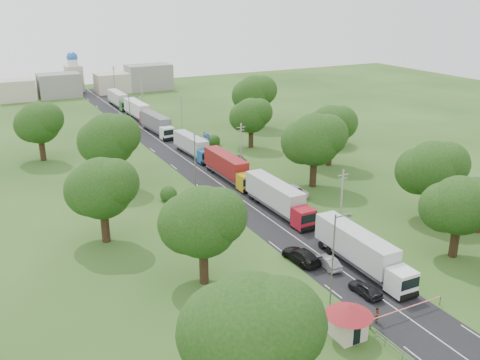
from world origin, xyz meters
TOP-DOWN VIEW (x-y plane):
  - ground at (0.00, 0.00)m, footprint 260.00×260.00m
  - road at (0.00, 20.00)m, footprint 8.00×200.00m
  - boom_barrier at (-1.36, -25.00)m, footprint 9.22×0.35m
  - guard_booth at (-7.20, -25.00)m, footprint 4.40×4.40m
  - info_sign at (5.20, 35.00)m, footprint 0.12×3.10m
  - pole_1 at (5.50, -7.00)m, footprint 1.60×0.24m
  - pole_2 at (5.50, 21.00)m, footprint 1.60×0.24m
  - pole_3 at (5.50, 49.00)m, footprint 1.60×0.24m
  - pole_4 at (5.50, 77.00)m, footprint 1.60×0.24m
  - pole_5 at (5.50, 105.00)m, footprint 1.60×0.24m
  - lamp_0 at (-5.35, -20.00)m, footprint 2.03×0.22m
  - lamp_1 at (-5.35, 15.00)m, footprint 2.03×0.22m
  - lamp_2 at (-5.35, 50.00)m, footprint 2.03×0.22m
  - tree_2 at (13.99, -17.86)m, footprint 8.00×8.00m
  - tree_3 at (19.99, -7.84)m, footprint 8.80×8.80m
  - tree_4 at (12.99, 10.17)m, footprint 9.60×9.60m
  - tree_5 at (21.99, 18.16)m, footprint 8.80×8.80m
  - tree_6 at (14.99, 35.14)m, footprint 8.00×8.00m
  - tree_7 at (23.99, 50.17)m, footprint 9.60×9.60m
  - tree_9 at (-20.01, -29.83)m, footprint 9.60×9.60m
  - tree_10 at (-15.01, -9.84)m, footprint 8.80×8.80m
  - tree_11 at (-22.01, 5.16)m, footprint 8.80×8.80m
  - tree_12 at (-16.01, 25.17)m, footprint 9.60×9.60m
  - tree_13 at (-24.01, 45.16)m, footprint 8.80×8.80m
  - house_cream at (30.00, 30.00)m, footprint 10.08×10.08m
  - distant_town at (0.68, 110.00)m, footprint 52.00×8.00m
  - church at (-4.00, 118.00)m, footprint 5.00×5.00m
  - truck_0 at (2.20, -15.21)m, footprint 2.74×15.28m
  - truck_1 at (2.35, 3.29)m, footprint 2.77×15.36m
  - truck_2 at (2.25, 19.29)m, footprint 2.69×14.89m
  - truck_3 at (2.17, 34.80)m, footprint 3.00×13.77m
  - truck_4 at (1.70, 54.42)m, footprint 3.33×14.98m
  - truck_5 at (2.17, 70.32)m, footprint 3.03×15.27m
  - truck_6 at (1.78, 87.11)m, footprint 2.64×14.55m
  - car_lane_front at (-1.00, -20.00)m, footprint 1.80×4.14m
  - car_lane_mid at (-1.00, -13.44)m, footprint 1.69×4.12m
  - car_lane_rear at (-3.00, -10.86)m, footprint 2.78×5.73m
  - car_verge_near at (8.00, 8.04)m, footprint 2.92×5.87m
  - car_verge_far at (8.00, 27.12)m, footprint 1.86×4.36m
  - pedestrian_near at (-3.30, -24.50)m, footprint 0.70×0.66m
  - pedestrian_booth at (-4.80, -23.79)m, footprint 0.99×1.11m

SIDE VIEW (x-z plane):
  - ground at x=0.00m, z-range 0.00..0.00m
  - road at x=0.00m, z-range -0.02..0.02m
  - car_lane_mid at x=-1.00m, z-range 0.00..1.33m
  - car_lane_front at x=-1.00m, z-range 0.00..1.39m
  - car_verge_far at x=8.00m, z-range 0.00..1.47m
  - car_verge_near at x=8.00m, z-range 0.00..1.60m
  - car_lane_rear at x=-3.00m, z-range 0.00..1.61m
  - pedestrian_near at x=-3.30m, z-range 0.00..1.61m
  - boom_barrier at x=-1.36m, z-range 0.30..1.48m
  - pedestrian_booth at x=-4.80m, z-range 0.00..1.88m
  - truck_3 at x=2.17m, z-range 0.12..3.92m
  - truck_6 at x=1.78m, z-range 0.12..4.15m
  - guard_booth at x=-7.20m, z-range 0.44..3.89m
  - truck_2 at x=2.25m, z-range 0.13..4.25m
  - truck_4 at x=1.70m, z-range 0.13..4.26m
  - truck_5 at x=2.17m, z-range 0.13..4.35m
  - truck_0 at x=2.20m, z-range 0.13..4.37m
  - truck_1 at x=2.35m, z-range 0.13..4.39m
  - info_sign at x=5.20m, z-range 0.95..5.05m
  - distant_town at x=0.68m, z-range -0.51..7.49m
  - house_cream at x=30.00m, z-range 0.74..6.54m
  - pole_1 at x=5.50m, z-range 0.18..9.18m
  - pole_2 at x=5.50m, z-range 0.18..9.18m
  - pole_3 at x=5.50m, z-range 0.18..9.18m
  - pole_4 at x=5.50m, z-range 0.18..9.18m
  - pole_5 at x=5.50m, z-range 0.18..9.18m
  - church at x=-4.00m, z-range -0.76..11.54m
  - lamp_0 at x=-5.35m, z-range 0.55..10.55m
  - lamp_1 at x=-5.35m, z-range 0.55..10.55m
  - lamp_2 at x=-5.35m, z-range 0.55..10.55m
  - tree_2 at x=13.99m, z-range 1.55..11.65m
  - tree_6 at x=14.99m, z-range 1.55..11.65m
  - tree_3 at x=19.99m, z-range 1.69..12.76m
  - tree_5 at x=21.99m, z-range 1.69..12.76m
  - tree_10 at x=-15.01m, z-range 1.69..12.76m
  - tree_11 at x=-22.01m, z-range 1.69..12.76m
  - tree_13 at x=-24.01m, z-range 1.69..12.76m
  - tree_4 at x=12.99m, z-range 1.83..13.88m
  - tree_7 at x=23.99m, z-range 1.83..13.88m
  - tree_9 at x=-20.01m, z-range 1.83..13.88m
  - tree_12 at x=-16.01m, z-range 1.83..13.88m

